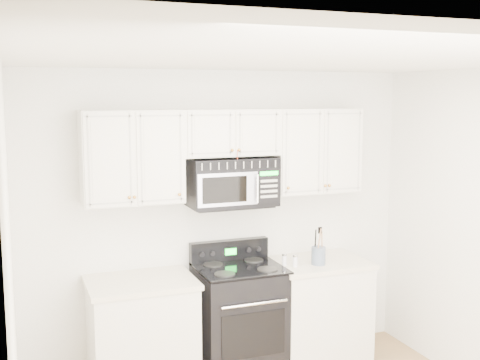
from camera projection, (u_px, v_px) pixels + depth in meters
name	position (u px, v px, depth m)	size (l,w,h in m)	color
room	(315.00, 272.00, 3.71)	(3.51, 3.51, 2.61)	#A07447
base_cabinet_left	(142.00, 339.00, 4.88)	(0.86, 0.65, 0.92)	silver
base_cabinet_right	(317.00, 313.00, 5.45)	(0.86, 0.65, 0.92)	silver
range	(240.00, 318.00, 5.18)	(0.72, 0.66, 1.11)	black
upper_cabinets	(228.00, 149.00, 5.09)	(2.44, 0.37, 0.75)	silver
microwave	(232.00, 182.00, 5.11)	(0.74, 0.42, 0.41)	black
utensil_crock	(318.00, 255.00, 5.24)	(0.12, 0.12, 0.33)	slate
shaker_salt	(284.00, 259.00, 5.22)	(0.04, 0.04, 0.10)	silver
shaker_pepper	(295.00, 261.00, 5.17)	(0.04, 0.04, 0.11)	silver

